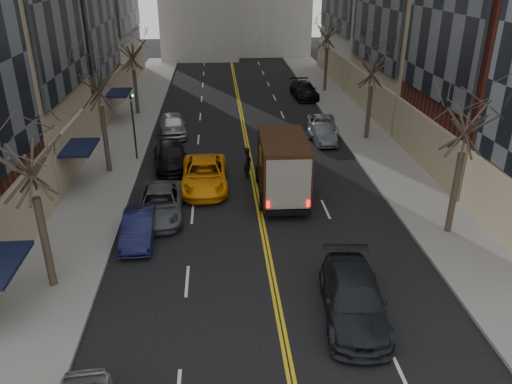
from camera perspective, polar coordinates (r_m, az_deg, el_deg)
The scene contains 20 objects.
sidewalk_left at distance 38.67m, azimuth -14.78°, elevation 6.19°, with size 4.00×66.00×0.15m, color slate.
sidewalk_right at distance 39.60m, azimuth 11.94°, elevation 6.92°, with size 4.00×66.00×0.15m, color slate.
tree_lf_near at distance 19.29m, azimuth -24.98°, elevation 5.49°, with size 3.20×3.20×8.41m.
tree_lf_mid at distance 30.40m, azimuth -17.85°, elevation 13.66°, with size 3.20×3.20×8.91m.
tree_lf_far at distance 43.10m, azimuth -14.11°, elevation 16.29°, with size 3.20×3.20×8.12m.
tree_rt_near at distance 23.52m, azimuth 23.37°, elevation 9.49°, with size 3.20×3.20×8.71m.
tree_rt_mid at distance 36.29m, azimuth 13.36°, elevation 15.11°, with size 3.20×3.20×8.32m.
tree_rt_far at distance 50.60m, azimuth 8.29°, elevation 18.72°, with size 3.20×3.20×9.11m.
traffic_signal at distance 32.88m, azimuth -13.88°, elevation 8.09°, with size 0.29×0.26×4.70m.
ups_truck at distance 27.18m, azimuth 3.01°, elevation 2.94°, with size 2.76×6.47×3.51m.
observer_sedan at distance 18.81m, azimuth 11.08°, elevation -11.86°, with size 2.74×5.55×1.55m.
taxi at distance 28.76m, azimuth -5.93°, elevation 1.99°, with size 2.60×5.64×1.57m, color orange.
pedestrian at distance 29.92m, azimuth -0.94°, elevation 3.39°, with size 0.69×0.45×1.90m, color black.
parked_lf_b at distance 23.83m, azimuth -13.25°, elevation -3.99°, with size 1.39×3.98×1.31m, color #111436.
parked_lf_c at distance 25.82m, azimuth -10.91°, elevation -1.32°, with size 2.31×5.02×1.39m, color #494C51.
parked_lf_d at distance 32.08m, azimuth -9.76°, elevation 4.06°, with size 1.98×4.87×1.41m, color black.
parked_lf_e at distance 38.25m, azimuth -9.48°, elevation 7.59°, with size 1.84×4.58×1.56m, color #B0B3B8.
parked_rt_a at distance 36.45m, azimuth 7.58°, elevation 6.63°, with size 1.37×3.92×1.29m, color #4B4F53.
parked_rt_b at distance 38.35m, azimuth 7.55°, elevation 7.57°, with size 2.17×4.71×1.31m, color #B6BBBF.
parked_rt_c at distance 48.86m, azimuth 5.51°, elevation 11.51°, with size 2.10×5.16×1.50m, color black.
Camera 1 is at (-2.03, -9.16, 11.85)m, focal length 35.00 mm.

